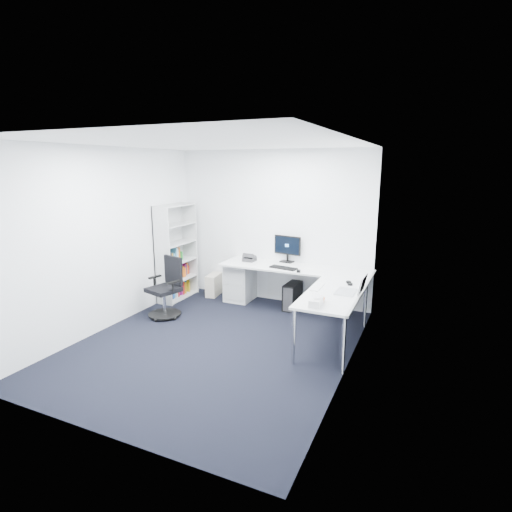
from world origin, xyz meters
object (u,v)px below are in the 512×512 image
at_px(l_desk, 287,294).
at_px(bookshelf, 176,252).
at_px(task_chair, 163,288).
at_px(laptop, 346,283).
at_px(monitor, 287,249).

height_order(l_desk, bookshelf, bookshelf).
xyz_separation_m(l_desk, bookshelf, (-2.17, 0.05, 0.50)).
xyz_separation_m(task_chair, laptop, (2.89, 0.16, 0.39)).
relative_size(bookshelf, monitor, 3.46).
relative_size(task_chair, monitor, 1.94).
bearing_deg(task_chair, monitor, 58.79).
height_order(task_chair, monitor, monitor).
relative_size(bookshelf, task_chair, 1.79).
bearing_deg(monitor, bookshelf, -154.46).
bearing_deg(bookshelf, monitor, 16.87).
relative_size(task_chair, laptop, 2.67).
xyz_separation_m(monitor, laptop, (1.31, -1.31, -0.11)).
height_order(l_desk, laptop, laptop).
bearing_deg(task_chair, l_desk, 40.48).
bearing_deg(laptop, l_desk, 149.53).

